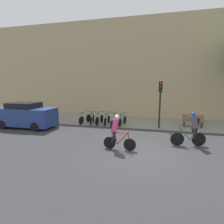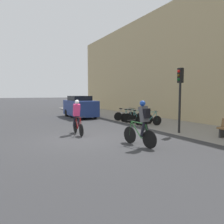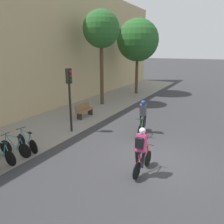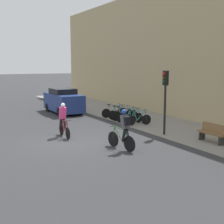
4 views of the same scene
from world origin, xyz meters
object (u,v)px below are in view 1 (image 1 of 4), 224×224
(cyclist_grey, at_px, (192,128))
(parked_bike_1, at_px, (92,119))
(parked_bike_3, at_px, (107,120))
(parked_bike_0, at_px, (85,118))
(parked_bike_5, at_px, (122,120))
(bench, at_px, (193,121))
(parked_bike_2, at_px, (99,119))
(traffic_light_pole, at_px, (160,96))
(parked_car, at_px, (26,115))
(cyclist_pink, at_px, (116,131))
(parked_bike_4, at_px, (115,120))

(cyclist_grey, xyz_separation_m, parked_bike_1, (-6.78, 3.67, -0.56))
(parked_bike_3, bearing_deg, parked_bike_0, 179.98)
(parked_bike_5, height_order, bench, parked_bike_5)
(parked_bike_0, height_order, parked_bike_5, parked_bike_0)
(cyclist_grey, relative_size, bench, 1.18)
(parked_bike_0, xyz_separation_m, parked_bike_2, (1.25, 0.00, 0.01))
(traffic_light_pole, height_order, parked_car, traffic_light_pole)
(cyclist_pink, relative_size, parked_bike_3, 1.04)
(parked_bike_0, bearing_deg, parked_bike_3, -0.02)
(parked_bike_0, height_order, parked_bike_1, parked_bike_0)
(parked_bike_3, relative_size, parked_car, 0.39)
(parked_bike_2, relative_size, parked_car, 0.39)
(parked_bike_1, distance_m, parked_bike_4, 1.87)
(cyclist_grey, xyz_separation_m, parked_bike_4, (-4.91, 3.67, -0.56))
(parked_bike_3, relative_size, bench, 1.11)
(parked_bike_2, bearing_deg, parked_bike_5, -0.01)
(parked_bike_1, height_order, parked_bike_2, parked_bike_2)
(parked_bike_2, height_order, traffic_light_pole, traffic_light_pole)
(cyclist_pink, height_order, traffic_light_pole, traffic_light_pole)
(parked_bike_5, bearing_deg, traffic_light_pole, -4.75)
(parked_bike_1, bearing_deg, cyclist_pink, -58.62)
(parked_bike_3, distance_m, parked_bike_5, 1.24)
(cyclist_pink, height_order, parked_bike_1, cyclist_pink)
(traffic_light_pole, bearing_deg, parked_bike_3, 176.74)
(parked_bike_1, height_order, bench, parked_bike_1)
(parked_bike_0, height_order, parked_bike_2, parked_bike_2)
(traffic_light_pole, xyz_separation_m, bench, (2.46, 0.93, -1.87))
(parked_bike_2, bearing_deg, cyclist_pink, -64.04)
(cyclist_pink, relative_size, parked_bike_1, 1.10)
(parked_car, bearing_deg, parked_bike_0, 31.32)
(cyclist_grey, bearing_deg, parked_car, 172.79)
(cyclist_pink, distance_m, parked_bike_1, 5.94)
(parked_bike_2, height_order, parked_bike_3, parked_bike_2)
(cyclist_pink, height_order, parked_car, parked_car)
(cyclist_pink, xyz_separation_m, parked_bike_1, (-3.08, 5.05, -0.56))
(parked_bike_1, bearing_deg, parked_bike_5, -0.01)
(cyclist_pink, distance_m, traffic_light_pole, 5.46)
(parked_bike_5, bearing_deg, parked_bike_3, -179.96)
(cyclist_pink, height_order, bench, cyclist_pink)
(parked_bike_0, xyz_separation_m, parked_bike_4, (2.49, 0.00, -0.01))
(parked_bike_4, distance_m, traffic_light_pole, 3.90)
(parked_bike_4, relative_size, parked_bike_5, 1.01)
(cyclist_pink, height_order, parked_bike_4, cyclist_pink)
(cyclist_pink, bearing_deg, parked_bike_3, 109.97)
(traffic_light_pole, relative_size, parked_car, 0.78)
(parked_bike_3, distance_m, bench, 6.49)
(parked_bike_0, xyz_separation_m, parked_bike_3, (1.87, -0.00, -0.01))
(parked_bike_2, relative_size, traffic_light_pole, 0.50)
(parked_bike_1, bearing_deg, parked_bike_0, -179.92)
(parked_bike_1, bearing_deg, cyclist_grey, -28.44)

